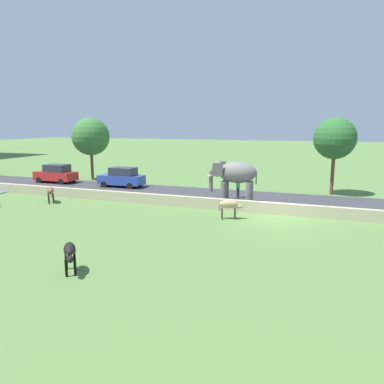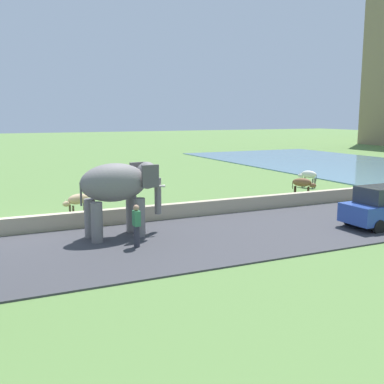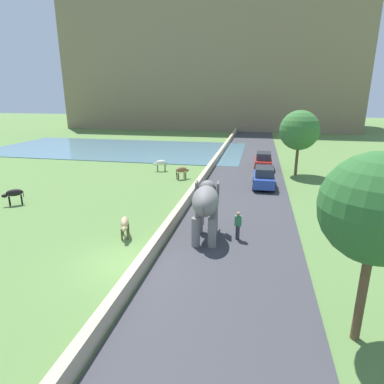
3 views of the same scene
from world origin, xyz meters
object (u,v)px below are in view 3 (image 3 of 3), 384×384
object	(u,v)px
cow_white	(161,163)
cow_tan	(125,223)
person_beside_elephant	(238,225)
cow_brown	(182,170)
car_blue	(264,177)
car_red	(263,161)
cow_black	(14,194)
elephant	(206,203)

from	to	relation	value
cow_white	cow_tan	world-z (taller)	same
person_beside_elephant	cow_tan	bearing A→B (deg)	-171.58
cow_white	cow_tan	size ratio (longest dim) A/B	0.99
cow_brown	car_blue	bearing A→B (deg)	-10.78
person_beside_elephant	car_red	xyz separation A→B (m)	(1.43, 18.07, 0.03)
cow_tan	cow_brown	distance (m)	13.18
car_red	cow_black	bearing A→B (deg)	-138.58
car_red	cow_white	distance (m)	10.76
cow_white	person_beside_elephant	bearing A→B (deg)	-59.39
cow_tan	car_blue	bearing A→B (deg)	57.44
elephant	cow_tan	xyz separation A→B (m)	(-4.34, -0.80, -1.20)
cow_brown	elephant	bearing A→B (deg)	-71.00
car_blue	car_red	bearing A→B (deg)	90.01
elephant	cow_tan	bearing A→B (deg)	-169.50
car_red	elephant	bearing A→B (deg)	-99.89
cow_tan	cow_white	bearing A→B (deg)	99.98
person_beside_elephant	car_blue	size ratio (longest dim) A/B	0.41
car_blue	cow_white	size ratio (longest dim) A/B	2.85
cow_brown	cow_tan	bearing A→B (deg)	-90.35
person_beside_elephant	cow_tan	size ratio (longest dim) A/B	1.15
car_blue	cow_brown	xyz separation A→B (m)	(-7.43, 1.42, -0.06)
car_blue	cow_black	size ratio (longest dim) A/B	3.11
cow_black	cow_tan	distance (m)	10.55
cow_black	cow_tan	bearing A→B (deg)	-20.01
elephant	person_beside_elephant	xyz separation A→B (m)	(1.74, 0.10, -1.16)
cow_brown	cow_white	bearing A→B (deg)	136.49
person_beside_elephant	cow_white	distance (m)	17.45
elephant	car_red	size ratio (longest dim) A/B	0.88
elephant	car_blue	world-z (taller)	elephant
elephant	car_blue	bearing A→B (deg)	73.87
cow_white	cow_brown	bearing A→B (deg)	-43.51
elephant	car_red	distance (m)	18.48
person_beside_elephant	cow_white	world-z (taller)	person_beside_elephant
car_red	cow_black	world-z (taller)	car_red
cow_white	cow_tan	distance (m)	16.16
elephant	person_beside_elephant	world-z (taller)	elephant
car_blue	cow_white	world-z (taller)	car_blue
cow_white	cow_tan	xyz separation A→B (m)	(2.80, -15.92, 0.00)
cow_black	cow_white	xyz separation A→B (m)	(7.11, 12.31, 0.00)
cow_black	car_blue	bearing A→B (deg)	25.10
cow_black	car_red	bearing A→B (deg)	41.42
car_red	cow_black	distance (m)	23.23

